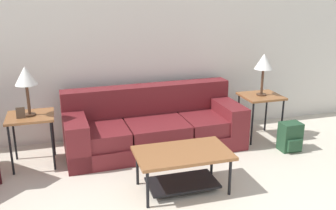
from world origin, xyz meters
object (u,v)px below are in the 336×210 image
side_table_right (261,100)px  table_lamp_right (264,63)px  couch (154,127)px  backpack (290,137)px  side_table_left (31,121)px  table_lamp_left (26,77)px  coffee_table (183,162)px

side_table_right → table_lamp_right: 0.54m
couch → table_lamp_right: (1.57, -0.10, 0.83)m
side_table_right → backpack: (0.18, -0.53, -0.39)m
side_table_left → side_table_right: same height
couch → table_lamp_left: size_ratio=4.03×
couch → side_table_right: (1.57, -0.10, 0.29)m
table_lamp_left → table_lamp_right: size_ratio=1.00×
side_table_left → side_table_right: bearing=0.0°
side_table_right → table_lamp_right: (0.00, 0.00, 0.54)m
side_table_right → backpack: 0.68m
coffee_table → side_table_right: bearing=35.3°
couch → coffee_table: (0.01, -1.21, 0.04)m
side_table_right → side_table_left: bearing=180.0°
side_table_left → table_lamp_right: bearing=0.0°
side_table_left → side_table_right: (3.14, 0.00, 0.00)m
coffee_table → side_table_left: (-1.58, 1.10, 0.25)m
couch → table_lamp_left: bearing=-176.3°
coffee_table → backpack: 1.83m
couch → backpack: 1.86m
table_lamp_right → backpack: table_lamp_right is taller
side_table_left → table_lamp_right: size_ratio=1.08×
coffee_table → backpack: (1.73, 0.57, -0.14)m
coffee_table → couch: bearing=90.6°
backpack → couch: bearing=160.1°
couch → backpack: couch is taller
couch → table_lamp_left: 1.78m
couch → side_table_left: couch is taller
table_lamp_right → coffee_table: bearing=-144.7°
coffee_table → table_lamp_left: (-1.58, 1.10, 0.79)m
side_table_left → table_lamp_left: table_lamp_left is taller
table_lamp_left → backpack: bearing=-9.1°
couch → side_table_right: size_ratio=3.71×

